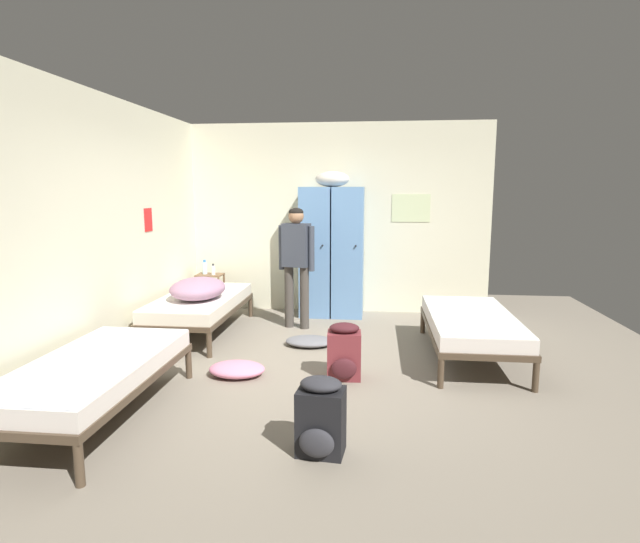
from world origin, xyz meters
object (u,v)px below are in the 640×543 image
bed_left_rear (200,304)px  bed_right (471,323)px  backpack_black (321,418)px  clothes_pile_grey (309,341)px  bedding_heap (198,288)px  clothes_pile_pink (237,369)px  water_bottle (205,268)px  lotion_bottle (213,270)px  shelf_unit (210,289)px  person_traveler (296,256)px  backpack_maroon (344,353)px  bed_left_front (94,372)px  locker_bank (332,249)px

bed_left_rear → bed_right: (3.24, -0.61, 0.00)m
backpack_black → clothes_pile_grey: backpack_black is taller
bed_left_rear → bedding_heap: bearing=-74.5°
bed_left_rear → clothes_pile_pink: (0.87, -1.43, -0.31)m
bed_right → water_bottle: bearing=153.5°
water_bottle → lotion_bottle: water_bottle is taller
shelf_unit → backpack_black: size_ratio=1.04×
person_traveler → backpack_black: size_ratio=2.88×
backpack_maroon → backpack_black: bearing=-92.8°
backpack_black → clothes_pile_pink: size_ratio=1.00×
person_traveler → water_bottle: person_traveler is taller
bed_left_front → lotion_bottle: size_ratio=11.52×
bed_left_rear → backpack_black: (1.85, -2.82, -0.12)m
person_traveler → backpack_maroon: person_traveler is taller
bedding_heap → clothes_pile_pink: 1.57m
clothes_pile_grey → bed_right: bearing=-7.3°
person_traveler → bed_left_front: bearing=-112.4°
bed_right → backpack_black: (-1.39, -2.21, -0.12)m
locker_bank → clothes_pile_grey: (-0.13, -1.52, -0.92)m
locker_bank → clothes_pile_pink: (-0.71, -2.57, -0.90)m
bed_left_front → backpack_black: size_ratio=3.45×
bedding_heap → backpack_black: bearing=-55.6°
water_bottle → clothes_pile_pink: (1.20, -2.60, -0.60)m
backpack_maroon → water_bottle: bearing=131.4°
bed_left_front → bed_left_rear: bearing=90.0°
bed_left_front → person_traveler: bearing=67.6°
shelf_unit → backpack_black: 4.49m
bed_left_front → clothes_pile_grey: bed_left_front is taller
bed_right → backpack_maroon: size_ratio=3.45×
shelf_unit → bedding_heap: (0.31, -1.35, 0.27)m
water_bottle → clothes_pile_pink: 2.93m
lotion_bottle → bed_left_front: bearing=-87.1°
lotion_bottle → clothes_pile_grey: (1.63, -1.48, -0.59)m
bed_left_rear → bedding_heap: (0.06, -0.20, 0.24)m
bed_left_front → water_bottle: water_bottle is taller
person_traveler → clothes_pile_pink: person_traveler is taller
bedding_heap → backpack_maroon: bedding_heap is taller
person_traveler → clothes_pile_grey: person_traveler is taller
bed_left_rear → backpack_maroon: 2.37m
bed_left_front → person_traveler: person_traveler is taller
water_bottle → locker_bank: bearing=-0.8°
locker_bank → bed_left_rear: locker_bank is taller
water_bottle → clothes_pile_pink: water_bottle is taller
shelf_unit → bed_right: 3.90m
bed_right → person_traveler: (-2.06, 1.01, 0.57)m
bed_left_rear → bed_left_front: bearing=-90.0°
bed_left_front → lotion_bottle: (-0.18, 3.56, 0.26)m
person_traveler → clothes_pile_grey: (0.27, -0.78, -0.90)m
backpack_maroon → clothes_pile_grey: (-0.47, 1.01, -0.21)m
bed_right → water_bottle: 3.99m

